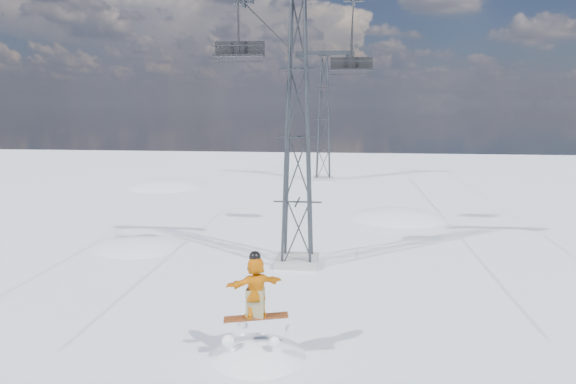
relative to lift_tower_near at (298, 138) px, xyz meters
name	(u,v)px	position (x,y,z in m)	size (l,w,h in m)	color
ground	(242,350)	(-0.80, -8.00, -5.47)	(120.00, 120.00, 0.00)	white
snow_terrain	(238,332)	(-5.57, 13.24, -15.06)	(39.00, 37.00, 22.00)	white
lift_tower_near	(298,138)	(0.00, 0.00, 0.00)	(5.20, 1.80, 11.43)	#999999
lift_tower_far	(324,120)	(0.00, 25.00, 0.00)	(5.20, 1.80, 11.43)	#999999
haul_cables	(315,38)	(0.00, 11.50, 5.38)	(4.46, 51.00, 0.06)	black
lift_chair_near	(239,50)	(-2.20, -1.04, 3.43)	(1.96, 0.56, 2.43)	black
lift_chair_mid	(352,65)	(2.20, 5.06, 3.29)	(2.10, 0.60, 2.61)	black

